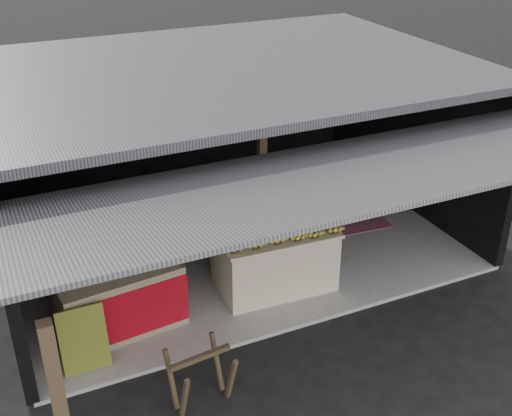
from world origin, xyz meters
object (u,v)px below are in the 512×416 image
banana_table (274,258)px  sawhorse (201,373)px  white_crate (244,225)px  neighbor_stall (120,297)px  plastic_chair (321,190)px  water_barrel (325,254)px

banana_table → sawhorse: bearing=-132.5°
white_crate → neighbor_stall: (-2.24, -1.05, -0.03)m
sawhorse → plastic_chair: plastic_chair is taller
water_barrel → plastic_chair: size_ratio=0.64×
banana_table → plastic_chair: bearing=46.6°
banana_table → neighbor_stall: neighbor_stall is taller
white_crate → water_barrel: 1.34m
banana_table → white_crate: bearing=95.5°
banana_table → neighbor_stall: (-2.28, -0.07, 0.02)m
sawhorse → water_barrel: sawhorse is taller
sawhorse → neighbor_stall: bearing=100.1°
banana_table → water_barrel: (0.89, 0.05, -0.20)m
banana_table → neighbor_stall: 2.29m
water_barrel → white_crate: bearing=135.2°
water_barrel → banana_table: bearing=-176.6°
banana_table → white_crate: (-0.04, 0.98, 0.05)m
white_crate → plastic_chair: (1.75, 0.65, -0.02)m
neighbor_stall → water_barrel: size_ratio=3.04×
white_crate → plastic_chair: size_ratio=1.23×
neighbor_stall → plastic_chair: bearing=17.0°
water_barrel → plastic_chair: (0.82, 1.58, 0.23)m
neighbor_stall → plastic_chair: (3.99, 1.70, 0.01)m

